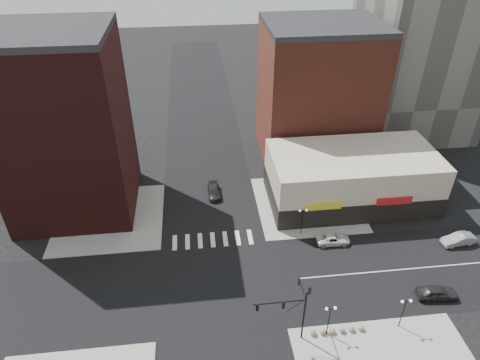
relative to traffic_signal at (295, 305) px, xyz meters
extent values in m
plane|color=black|center=(-7.24, 7.83, -4.96)|extent=(240.00, 240.00, 0.00)
cube|color=black|center=(-7.24, 7.83, -4.95)|extent=(200.00, 14.00, 0.02)
cube|color=black|center=(-7.24, 7.83, -4.95)|extent=(14.00, 200.00, 0.02)
cube|color=gray|center=(-21.74, 22.33, -4.90)|extent=(15.00, 15.00, 0.12)
cube|color=gray|center=(7.26, 22.33, -4.90)|extent=(15.00, 15.00, 0.12)
cube|color=black|center=(-26.24, 26.33, 7.54)|extent=(16.00, 15.00, 25.00)
cube|color=black|center=(-39.24, 41.83, 1.04)|extent=(20.00, 18.00, 12.00)
cube|color=maroon|center=(11.76, 37.33, 6.04)|extent=(18.00, 15.00, 22.00)
cube|color=#C3B29B|center=(13.76, 22.83, -0.96)|extent=(24.00, 12.00, 8.00)
cube|color=black|center=(13.76, 22.83, -3.26)|extent=(24.20, 12.20, 3.40)
cylinder|color=black|center=(0.96, -0.37, -1.46)|extent=(0.18, 0.18, 7.00)
cylinder|color=black|center=(-1.64, -0.37, 1.04)|extent=(5.20, 0.11, 0.11)
cylinder|color=black|center=(-0.04, -0.37, 0.34)|extent=(1.72, 0.06, 1.46)
cylinder|color=black|center=(0.96, 1.13, 1.04)|extent=(0.11, 3.00, 0.11)
cube|color=black|center=(-3.84, -0.37, 0.64)|extent=(0.28, 0.18, 0.95)
sphere|color=red|center=(-3.84, -0.37, 0.94)|extent=(0.16, 0.16, 0.16)
cube|color=black|center=(-1.24, -0.37, 0.64)|extent=(0.28, 0.18, 0.95)
sphere|color=red|center=(-1.24, -0.37, 0.94)|extent=(0.16, 0.16, 0.16)
cube|color=black|center=(0.96, 2.43, 0.64)|extent=(0.18, 0.28, 0.95)
sphere|color=red|center=(0.96, 2.43, 0.94)|extent=(0.16, 0.16, 0.16)
cube|color=black|center=(1.21, -0.37, 2.34)|extent=(0.28, 0.18, 0.95)
sphere|color=red|center=(1.21, -0.37, 2.64)|extent=(0.16, 0.16, 0.16)
cylinder|color=black|center=(3.76, -0.17, -2.84)|extent=(0.11, 0.11, 4.00)
cylinder|color=black|center=(3.76, -0.17, -0.94)|extent=(0.90, 0.06, 0.06)
sphere|color=white|center=(3.31, -0.17, -0.84)|extent=(0.32, 0.32, 0.32)
sphere|color=white|center=(4.21, -0.17, -0.84)|extent=(0.32, 0.32, 0.32)
cylinder|color=black|center=(11.76, -0.17, -2.84)|extent=(0.11, 0.11, 4.00)
cylinder|color=black|center=(11.76, -0.17, -0.94)|extent=(0.90, 0.06, 0.06)
sphere|color=white|center=(11.31, -0.17, -0.84)|extent=(0.32, 0.32, 0.32)
sphere|color=white|center=(12.21, -0.17, -0.84)|extent=(0.32, 0.32, 0.32)
cylinder|color=black|center=(4.76, 15.83, -2.84)|extent=(0.11, 0.11, 4.00)
cylinder|color=black|center=(4.76, 15.83, -0.94)|extent=(0.90, 0.06, 0.06)
sphere|color=white|center=(4.31, 15.83, -0.84)|extent=(0.32, 0.32, 0.32)
sphere|color=white|center=(5.21, 15.83, -0.84)|extent=(0.32, 0.32, 0.32)
sphere|color=#8C6D60|center=(2.26, -0.17, -4.52)|extent=(0.64, 0.64, 0.64)
sphere|color=#8C6D60|center=(3.31, -0.17, -4.52)|extent=(0.64, 0.64, 0.64)
sphere|color=#8C6D60|center=(4.36, -0.17, -4.52)|extent=(0.64, 0.64, 0.64)
sphere|color=#8C6D60|center=(5.41, -0.17, -4.52)|extent=(0.64, 0.64, 0.64)
sphere|color=#8C6D60|center=(6.46, -0.17, -4.52)|extent=(0.64, 0.64, 0.64)
sphere|color=#8C6D60|center=(7.51, -0.17, -4.52)|extent=(0.64, 0.64, 0.64)
imported|color=silver|center=(8.61, 13.62, -4.34)|extent=(4.53, 2.13, 1.25)
imported|color=black|center=(17.76, 3.22, -4.17)|extent=(4.80, 2.30, 1.58)
imported|color=#A3A3A8|center=(25.11, 11.52, -4.22)|extent=(4.67, 2.06, 1.49)
imported|color=black|center=(-6.46, 26.26, -4.30)|extent=(1.97, 4.61, 1.33)
camera|label=1|loc=(-8.65, -27.39, 34.12)|focal=32.00mm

